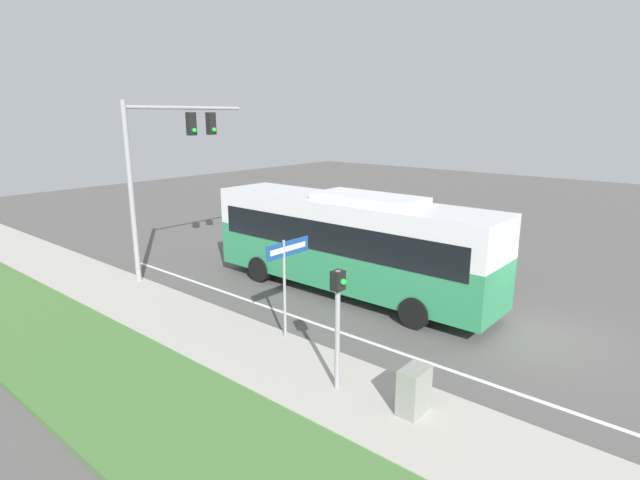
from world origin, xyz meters
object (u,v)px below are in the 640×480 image
at_px(pedestrian_signal, 338,311).
at_px(street_sign, 286,268).
at_px(utility_cabinet, 414,390).
at_px(bus, 349,239).
at_px(signal_gantry, 165,155).

height_order(pedestrian_signal, street_sign, pedestrian_signal).
xyz_separation_m(street_sign, utility_cabinet, (-1.05, -4.71, -1.51)).
bearing_deg(street_sign, bus, 12.99).
relative_size(pedestrian_signal, utility_cabinet, 2.90).
height_order(signal_gantry, utility_cabinet, signal_gantry).
distance_m(bus, utility_cabinet, 7.83).
bearing_deg(bus, pedestrian_signal, -145.14).
bearing_deg(street_sign, signal_gantry, 79.61).
bearing_deg(signal_gantry, street_sign, -100.39).
bearing_deg(signal_gantry, bus, -68.02).
relative_size(bus, utility_cabinet, 10.73).
relative_size(bus, signal_gantry, 1.61).
xyz_separation_m(bus, street_sign, (-4.17, -0.96, 0.11)).
xyz_separation_m(pedestrian_signal, street_sign, (1.32, 2.86, 0.11)).
relative_size(pedestrian_signal, street_sign, 1.00).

